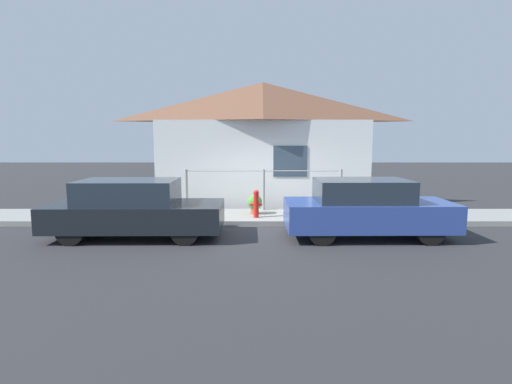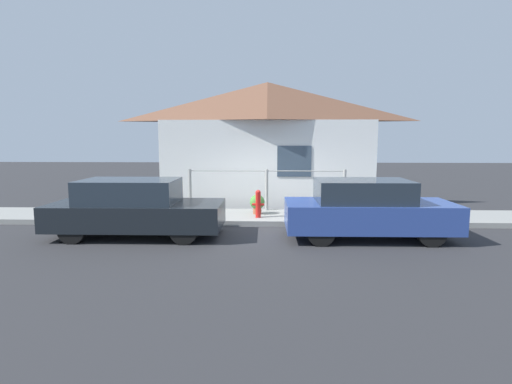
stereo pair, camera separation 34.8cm
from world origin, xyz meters
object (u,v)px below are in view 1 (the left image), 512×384
(car_left, at_px, (136,209))
(car_right, at_px, (368,209))
(potted_plant_near_hydrant, at_px, (256,203))
(potted_plant_by_fence, at_px, (154,204))
(fire_hydrant, at_px, (258,203))

(car_left, bearing_deg, car_right, -0.58)
(car_right, bearing_deg, car_left, 179.35)
(car_left, relative_size, potted_plant_near_hydrant, 7.13)
(car_left, distance_m, car_right, 5.52)
(potted_plant_near_hydrant, height_order, potted_plant_by_fence, potted_plant_near_hydrant)
(car_left, relative_size, fire_hydrant, 5.22)
(fire_hydrant, xyz_separation_m, potted_plant_by_fence, (-3.13, 0.75, -0.15))
(car_left, relative_size, car_right, 1.05)
(car_right, distance_m, potted_plant_near_hydrant, 3.51)
(fire_hydrant, bearing_deg, car_left, -149.16)
(car_right, xyz_separation_m, potted_plant_near_hydrant, (-2.66, 2.28, -0.23))
(car_left, xyz_separation_m, car_right, (5.52, 0.00, 0.01))
(potted_plant_near_hydrant, relative_size, potted_plant_by_fence, 1.19)
(car_left, distance_m, fire_hydrant, 3.38)
(fire_hydrant, xyz_separation_m, potted_plant_near_hydrant, (-0.04, 0.54, -0.09))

